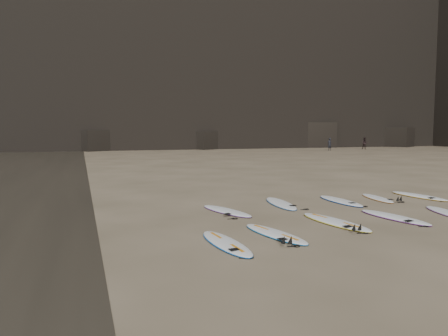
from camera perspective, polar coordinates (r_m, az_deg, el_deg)
The scene contains 14 objects.
ground at distance 13.10m, azimuth 16.49°, elevation -6.70°, with size 240.00×240.00×0.00m, color #897559.
headland at distance 69.48m, azimuth 9.77°, elevation 20.38°, with size 170.00×101.00×63.47m.
surfboard_0 at distance 10.10m, azimuth 0.27°, elevation -9.74°, with size 0.60×2.49×0.09m, color white.
surfboard_1 at distance 11.05m, azimuth 6.67°, elevation -8.48°, with size 0.59×2.47×0.09m, color white.
surfboard_2 at distance 12.70m, azimuth 14.30°, elevation -6.79°, with size 0.66×2.76×0.10m, color white.
surfboard_3 at distance 13.91m, azimuth 21.33°, elevation -5.97°, with size 0.62×2.58×0.09m, color white.
surfboard_4 at distance 15.31m, azimuth 27.22°, elevation -5.20°, with size 0.57×2.38×0.09m, color white.
surfboard_5 at distance 13.94m, azimuth 0.33°, elevation -5.59°, with size 0.59×2.47×0.09m, color white.
surfboard_6 at distance 15.43m, azimuth 7.42°, elevation -4.58°, with size 0.64×2.66×0.10m, color white.
surfboard_7 at distance 16.41m, azimuth 14.95°, elevation -4.14°, with size 0.62×2.60×0.09m, color white.
surfboard_8 at distance 17.49m, azimuth 19.38°, elevation -3.71°, with size 0.53×2.22×0.08m, color white.
surfboard_9 at distance 18.60m, azimuth 24.09°, elevation -3.33°, with size 0.64×2.65×0.10m, color white.
person_a at distance 55.65m, azimuth 13.62°, elevation 3.05°, with size 0.57×0.37×1.55m, color black.
person_b at distance 59.79m, azimuth 17.91°, elevation 3.08°, with size 0.76×0.59×1.56m, color black.
Camera 1 is at (-7.36, -10.52, 2.63)m, focal length 35.00 mm.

